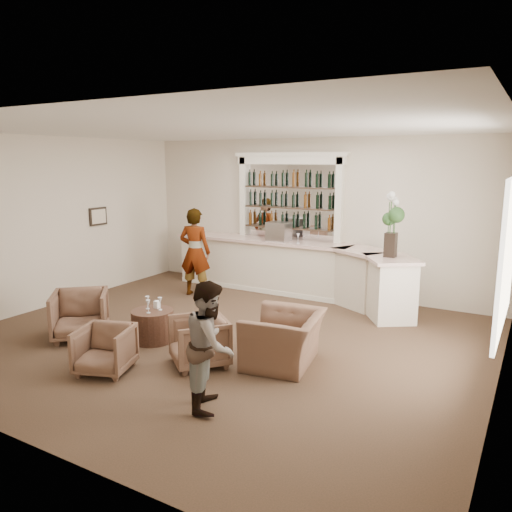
{
  "coord_description": "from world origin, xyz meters",
  "views": [
    {
      "loc": [
        4.3,
        -6.34,
        2.84
      ],
      "look_at": [
        0.12,
        0.9,
        1.23
      ],
      "focal_mm": 35.0,
      "sensor_mm": 36.0,
      "label": 1
    }
  ],
  "objects_px": {
    "flower_vase": "(392,221)",
    "guest": "(210,345)",
    "armchair_center": "(105,350)",
    "armchair_right": "(199,341)",
    "armchair_far": "(284,339)",
    "sommelier": "(195,252)",
    "bar_counter": "(294,269)",
    "armchair_left": "(80,315)",
    "espresso_machine": "(279,232)",
    "cocktail_table": "(153,326)"
  },
  "relations": [
    {
      "from": "armchair_right",
      "to": "espresso_machine",
      "type": "relative_size",
      "value": 1.65
    },
    {
      "from": "bar_counter",
      "to": "cocktail_table",
      "type": "xyz_separation_m",
      "value": [
        -0.75,
        -3.59,
        -0.32
      ]
    },
    {
      "from": "guest",
      "to": "armchair_center",
      "type": "bearing_deg",
      "value": 61.59
    },
    {
      "from": "armchair_center",
      "to": "espresso_machine",
      "type": "bearing_deg",
      "value": 68.72
    },
    {
      "from": "armchair_far",
      "to": "espresso_machine",
      "type": "relative_size",
      "value": 2.47
    },
    {
      "from": "sommelier",
      "to": "flower_vase",
      "type": "relative_size",
      "value": 1.62
    },
    {
      "from": "armchair_right",
      "to": "flower_vase",
      "type": "distance_m",
      "value": 4.09
    },
    {
      "from": "bar_counter",
      "to": "cocktail_table",
      "type": "height_order",
      "value": "bar_counter"
    },
    {
      "from": "guest",
      "to": "flower_vase",
      "type": "height_order",
      "value": "flower_vase"
    },
    {
      "from": "armchair_center",
      "to": "flower_vase",
      "type": "height_order",
      "value": "flower_vase"
    },
    {
      "from": "armchair_center",
      "to": "sommelier",
      "type": "bearing_deg",
      "value": 89.34
    },
    {
      "from": "armchair_right",
      "to": "espresso_machine",
      "type": "height_order",
      "value": "espresso_machine"
    },
    {
      "from": "armchair_center",
      "to": "flower_vase",
      "type": "distance_m",
      "value": 5.24
    },
    {
      "from": "sommelier",
      "to": "armchair_far",
      "type": "relative_size",
      "value": 1.64
    },
    {
      "from": "bar_counter",
      "to": "flower_vase",
      "type": "bearing_deg",
      "value": -14.84
    },
    {
      "from": "cocktail_table",
      "to": "armchair_left",
      "type": "xyz_separation_m",
      "value": [
        -1.09,
        -0.49,
        0.14
      ]
    },
    {
      "from": "armchair_left",
      "to": "cocktail_table",
      "type": "bearing_deg",
      "value": -17.77
    },
    {
      "from": "cocktail_table",
      "to": "espresso_machine",
      "type": "relative_size",
      "value": 1.45
    },
    {
      "from": "flower_vase",
      "to": "cocktail_table",
      "type": "bearing_deg",
      "value": -134.07
    },
    {
      "from": "sommelier",
      "to": "armchair_far",
      "type": "bearing_deg",
      "value": 131.92
    },
    {
      "from": "armchair_center",
      "to": "armchair_far",
      "type": "height_order",
      "value": "armchair_far"
    },
    {
      "from": "armchair_far",
      "to": "flower_vase",
      "type": "distance_m",
      "value": 3.22
    },
    {
      "from": "armchair_center",
      "to": "cocktail_table",
      "type": "bearing_deg",
      "value": 81.64
    },
    {
      "from": "bar_counter",
      "to": "sommelier",
      "type": "bearing_deg",
      "value": -150.48
    },
    {
      "from": "cocktail_table",
      "to": "armchair_far",
      "type": "bearing_deg",
      "value": 5.52
    },
    {
      "from": "espresso_machine",
      "to": "armchair_far",
      "type": "bearing_deg",
      "value": -62.53
    },
    {
      "from": "armchair_far",
      "to": "sommelier",
      "type": "bearing_deg",
      "value": -135.09
    },
    {
      "from": "bar_counter",
      "to": "guest",
      "type": "bearing_deg",
      "value": -75.24
    },
    {
      "from": "armchair_right",
      "to": "sommelier",
      "type": "bearing_deg",
      "value": 167.18
    },
    {
      "from": "armchair_center",
      "to": "armchair_right",
      "type": "bearing_deg",
      "value": 21.2
    },
    {
      "from": "guest",
      "to": "cocktail_table",
      "type": "bearing_deg",
      "value": 30.95
    },
    {
      "from": "guest",
      "to": "armchair_right",
      "type": "bearing_deg",
      "value": 16.32
    },
    {
      "from": "bar_counter",
      "to": "espresso_machine",
      "type": "relative_size",
      "value": 12.42
    },
    {
      "from": "armchair_left",
      "to": "armchair_right",
      "type": "relative_size",
      "value": 1.13
    },
    {
      "from": "bar_counter",
      "to": "armchair_center",
      "type": "xyz_separation_m",
      "value": [
        -0.5,
        -4.83,
        -0.25
      ]
    },
    {
      "from": "espresso_machine",
      "to": "bar_counter",
      "type": "bearing_deg",
      "value": -2.84
    },
    {
      "from": "armchair_right",
      "to": "armchair_left",
      "type": "bearing_deg",
      "value": -138.18
    },
    {
      "from": "bar_counter",
      "to": "armchair_left",
      "type": "height_order",
      "value": "bar_counter"
    },
    {
      "from": "guest",
      "to": "flower_vase",
      "type": "bearing_deg",
      "value": -38.2
    },
    {
      "from": "armchair_left",
      "to": "espresso_machine",
      "type": "relative_size",
      "value": 1.86
    },
    {
      "from": "armchair_left",
      "to": "armchair_right",
      "type": "distance_m",
      "value": 2.3
    },
    {
      "from": "cocktail_table",
      "to": "armchair_far",
      "type": "height_order",
      "value": "armchair_far"
    },
    {
      "from": "sommelier",
      "to": "espresso_machine",
      "type": "distance_m",
      "value": 1.83
    },
    {
      "from": "flower_vase",
      "to": "guest",
      "type": "bearing_deg",
      "value": -101.57
    },
    {
      "from": "guest",
      "to": "espresso_machine",
      "type": "xyz_separation_m",
      "value": [
        -1.66,
        4.9,
        0.59
      ]
    },
    {
      "from": "armchair_far",
      "to": "armchair_left",
      "type": "bearing_deg",
      "value": -87.58
    },
    {
      "from": "armchair_left",
      "to": "armchair_center",
      "type": "bearing_deg",
      "value": -71.13
    },
    {
      "from": "armchair_left",
      "to": "flower_vase",
      "type": "xyz_separation_m",
      "value": [
        4.01,
        3.51,
        1.4
      ]
    },
    {
      "from": "sommelier",
      "to": "armchair_right",
      "type": "distance_m",
      "value": 3.79
    },
    {
      "from": "espresso_machine",
      "to": "armchair_center",
      "type": "bearing_deg",
      "value": -92.65
    }
  ]
}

